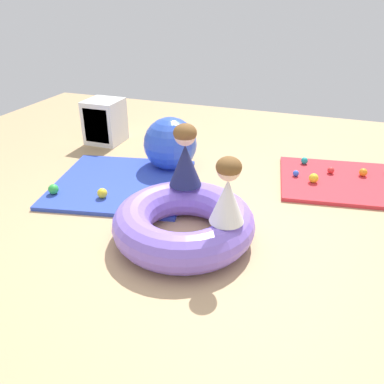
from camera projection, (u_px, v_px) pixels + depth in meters
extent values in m
plane|color=tan|center=(181.00, 239.00, 3.24)|extent=(8.00, 8.00, 0.00)
cube|color=#2D47B7|center=(122.00, 183.00, 4.12)|extent=(1.59, 1.54, 0.04)
cube|color=red|center=(368.00, 184.00, 4.12)|extent=(1.92, 1.32, 0.04)
torus|color=#8466E0|center=(184.00, 223.00, 3.18)|extent=(1.15, 1.15, 0.31)
cone|color=white|center=(227.00, 201.00, 2.83)|extent=(0.31, 0.31, 0.34)
sphere|color=beige|center=(229.00, 169.00, 2.72)|extent=(0.17, 0.17, 0.17)
ellipsoid|color=brown|center=(229.00, 167.00, 2.71)|extent=(0.18, 0.18, 0.14)
cone|color=navy|center=(185.00, 165.00, 3.37)|extent=(0.39, 0.39, 0.37)
sphere|color=beige|center=(185.00, 135.00, 3.24)|extent=(0.18, 0.18, 0.18)
ellipsoid|color=brown|center=(185.00, 133.00, 3.24)|extent=(0.20, 0.20, 0.16)
sphere|color=yellow|center=(102.00, 193.00, 3.78)|extent=(0.10, 0.10, 0.10)
sphere|color=blue|center=(296.00, 173.00, 4.22)|extent=(0.07, 0.07, 0.07)
sphere|color=teal|center=(304.00, 161.00, 4.51)|extent=(0.08, 0.08, 0.08)
sphere|color=green|center=(53.00, 189.00, 3.85)|extent=(0.10, 0.10, 0.10)
sphere|color=orange|center=(363.00, 172.00, 4.22)|extent=(0.09, 0.09, 0.09)
sphere|color=red|center=(331.00, 170.00, 4.28)|extent=(0.07, 0.07, 0.07)
sphere|color=yellow|center=(314.00, 178.00, 4.07)|extent=(0.10, 0.10, 0.10)
sphere|color=blue|center=(170.00, 144.00, 4.38)|extent=(0.59, 0.59, 0.59)
cube|color=silver|center=(105.00, 121.00, 5.17)|extent=(0.44, 0.44, 0.56)
cube|color=#2D2D33|center=(100.00, 124.00, 5.07)|extent=(0.34, 0.20, 0.44)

